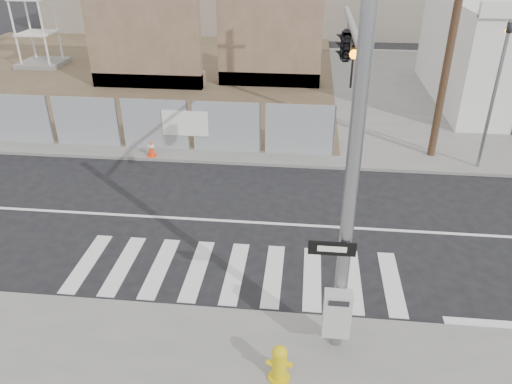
# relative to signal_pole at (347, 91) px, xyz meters

# --- Properties ---
(ground) EXTENTS (100.00, 100.00, 0.00)m
(ground) POSITION_rel_signal_pole_xyz_m (-2.49, 2.05, -4.78)
(ground) COLOR black
(ground) RESTS_ON ground
(sidewalk_far) EXTENTS (50.00, 20.00, 0.12)m
(sidewalk_far) POSITION_rel_signal_pole_xyz_m (-2.49, 16.05, -4.72)
(sidewalk_far) COLOR slate
(sidewalk_far) RESTS_ON ground
(signal_pole) EXTENTS (0.96, 5.87, 7.00)m
(signal_pole) POSITION_rel_signal_pole_xyz_m (0.00, 0.00, 0.00)
(signal_pole) COLOR gray
(signal_pole) RESTS_ON sidewalk_near
(far_signal_pole) EXTENTS (0.16, 0.20, 5.60)m
(far_signal_pole) POSITION_rel_signal_pole_xyz_m (5.51, 6.65, -1.30)
(far_signal_pole) COLOR gray
(far_signal_pole) RESTS_ON sidewalk_far
(chain_link_fence) EXTENTS (24.60, 0.04, 2.00)m
(chain_link_fence) POSITION_rel_signal_pole_xyz_m (-12.49, 7.05, -3.66)
(chain_link_fence) COLOR gray
(chain_link_fence) RESTS_ON sidewalk_far
(concrete_wall_left) EXTENTS (6.00, 1.30, 8.00)m
(concrete_wall_left) POSITION_rel_signal_pole_xyz_m (-9.49, 15.13, -1.40)
(concrete_wall_left) COLOR brown
(concrete_wall_left) RESTS_ON sidewalk_far
(concrete_wall_right) EXTENTS (5.50, 1.30, 8.00)m
(concrete_wall_right) POSITION_rel_signal_pole_xyz_m (-2.99, 16.13, -1.40)
(concrete_wall_right) COLOR brown
(concrete_wall_right) RESTS_ON sidewalk_far
(utility_pole_right) EXTENTS (1.60, 0.28, 10.00)m
(utility_pole_right) POSITION_rel_signal_pole_xyz_m (4.01, 7.55, 0.42)
(utility_pole_right) COLOR #472F21
(utility_pole_right) RESTS_ON sidewalk_far
(fire_hydrant) EXTENTS (0.56, 0.56, 0.82)m
(fire_hydrant) POSITION_rel_signal_pole_xyz_m (-1.13, -3.85, -4.25)
(fire_hydrant) COLOR gold
(fire_hydrant) RESTS_ON sidewalk_near
(traffic_cone_c) EXTENTS (0.39, 0.39, 0.63)m
(traffic_cone_c) POSITION_rel_signal_pole_xyz_m (-6.69, 6.27, -4.35)
(traffic_cone_c) COLOR #F5330C
(traffic_cone_c) RESTS_ON sidewalk_far
(traffic_cone_d) EXTENTS (0.42, 0.42, 0.67)m
(traffic_cone_d) POSITION_rel_signal_pole_xyz_m (-3.62, 7.35, -4.33)
(traffic_cone_d) COLOR #EF3B0C
(traffic_cone_d) RESTS_ON sidewalk_far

